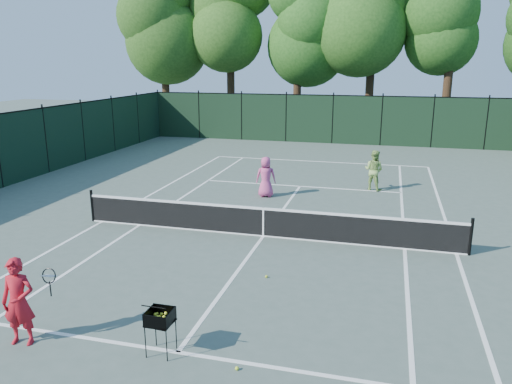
% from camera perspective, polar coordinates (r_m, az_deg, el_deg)
% --- Properties ---
extents(ground, '(90.00, 90.00, 0.00)m').
position_cam_1_polar(ground, '(15.13, 0.83, -5.09)').
color(ground, '#49594F').
rests_on(ground, ground).
extents(sideline_doubles_left, '(0.10, 23.77, 0.01)m').
position_cam_1_polar(sideline_doubles_left, '(17.23, -17.19, -3.26)').
color(sideline_doubles_left, white).
rests_on(sideline_doubles_left, ground).
extents(sideline_doubles_right, '(0.10, 23.77, 0.01)m').
position_cam_1_polar(sideline_doubles_right, '(14.87, 21.94, -6.57)').
color(sideline_doubles_right, white).
rests_on(sideline_doubles_right, ground).
extents(sideline_singles_left, '(0.10, 23.77, 0.01)m').
position_cam_1_polar(sideline_singles_left, '(16.56, -13.15, -3.70)').
color(sideline_singles_left, white).
rests_on(sideline_singles_left, ground).
extents(sideline_singles_right, '(0.10, 23.77, 0.01)m').
position_cam_1_polar(sideline_singles_right, '(14.75, 16.63, -6.28)').
color(sideline_singles_right, white).
rests_on(sideline_singles_right, ground).
extents(baseline_far, '(10.97, 0.10, 0.01)m').
position_cam_1_polar(baseline_far, '(26.42, 7.13, 3.48)').
color(baseline_far, white).
rests_on(baseline_far, ground).
extents(service_line_near, '(8.23, 0.10, 0.01)m').
position_cam_1_polar(service_line_near, '(9.65, -8.93, -17.64)').
color(service_line_near, white).
rests_on(service_line_near, ground).
extents(service_line_far, '(8.23, 0.10, 0.01)m').
position_cam_1_polar(service_line_far, '(21.13, 5.06, 0.66)').
color(service_line_far, white).
rests_on(service_line_far, ground).
extents(center_service_line, '(0.10, 12.80, 0.01)m').
position_cam_1_polar(center_service_line, '(15.13, 0.83, -5.08)').
color(center_service_line, white).
rests_on(center_service_line, ground).
extents(tennis_net, '(11.69, 0.09, 1.06)m').
position_cam_1_polar(tennis_net, '(14.97, 0.84, -3.38)').
color(tennis_net, black).
rests_on(tennis_net, ground).
extents(fence_far, '(24.00, 0.05, 3.00)m').
position_cam_1_polar(fence_far, '(32.19, 8.75, 8.15)').
color(fence_far, black).
rests_on(fence_far, ground).
extents(tree_0, '(6.40, 6.40, 13.14)m').
position_cam_1_polar(tree_0, '(39.06, -10.64, 19.02)').
color(tree_0, black).
rests_on(tree_0, ground).
extents(tree_1, '(6.80, 6.80, 13.98)m').
position_cam_1_polar(tree_1, '(37.75, -3.00, 20.20)').
color(tree_1, black).
rests_on(tree_1, ground).
extents(tree_2, '(6.00, 6.00, 12.40)m').
position_cam_1_polar(tree_2, '(36.27, 4.89, 18.86)').
color(tree_2, black).
rests_on(tree_2, ground).
extents(tree_3, '(7.00, 7.00, 14.45)m').
position_cam_1_polar(tree_3, '(36.33, 13.40, 20.55)').
color(tree_3, black).
rests_on(tree_3, ground).
extents(tree_4, '(6.20, 6.20, 12.97)m').
position_cam_1_polar(tree_4, '(35.70, 21.75, 18.65)').
color(tree_4, black).
rests_on(tree_4, ground).
extents(coach, '(0.87, 0.74, 1.69)m').
position_cam_1_polar(coach, '(10.38, -25.48, -11.25)').
color(coach, red).
rests_on(coach, ground).
extents(player_pink, '(0.86, 0.65, 1.57)m').
position_cam_1_polar(player_pink, '(19.29, 1.13, 1.74)').
color(player_pink, '#CA4782').
rests_on(player_pink, ground).
extents(player_green, '(0.98, 0.89, 1.65)m').
position_cam_1_polar(player_green, '(20.86, 13.32, 2.45)').
color(player_green, '#92B85C').
rests_on(player_green, ground).
extents(ball_hopper, '(0.49, 0.49, 0.86)m').
position_cam_1_polar(ball_hopper, '(9.32, -10.93, -13.89)').
color(ball_hopper, black).
rests_on(ball_hopper, ground).
extents(loose_ball_near_cart, '(0.07, 0.07, 0.07)m').
position_cam_1_polar(loose_ball_near_cart, '(9.09, -2.19, -19.49)').
color(loose_ball_near_cart, '#CFEA2F').
rests_on(loose_ball_near_cart, ground).
extents(loose_ball_midcourt, '(0.07, 0.07, 0.07)m').
position_cam_1_polar(loose_ball_midcourt, '(12.37, 1.20, -9.63)').
color(loose_ball_midcourt, '#BED22A').
rests_on(loose_ball_midcourt, ground).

